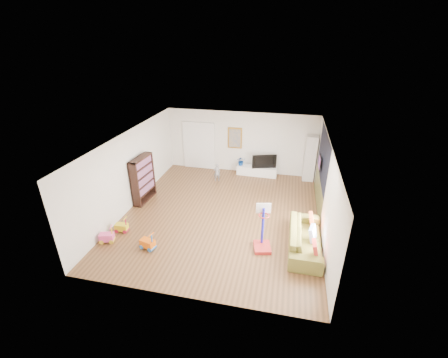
% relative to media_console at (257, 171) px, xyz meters
% --- Properties ---
extents(floor, '(6.50, 7.50, 0.00)m').
position_rel_media_console_xyz_m(floor, '(-0.80, -3.46, -0.20)').
color(floor, brown).
rests_on(floor, ground).
extents(ceiling, '(6.50, 7.50, 0.00)m').
position_rel_media_console_xyz_m(ceiling, '(-0.80, -3.46, 2.50)').
color(ceiling, white).
rests_on(ceiling, ground).
extents(wall_back, '(6.50, 0.00, 2.70)m').
position_rel_media_console_xyz_m(wall_back, '(-0.80, 0.29, 1.15)').
color(wall_back, silver).
rests_on(wall_back, ground).
extents(wall_front, '(6.50, 0.00, 2.70)m').
position_rel_media_console_xyz_m(wall_front, '(-0.80, -7.21, 1.15)').
color(wall_front, silver).
rests_on(wall_front, ground).
extents(wall_left, '(0.00, 7.50, 2.70)m').
position_rel_media_console_xyz_m(wall_left, '(-4.05, -3.46, 1.15)').
color(wall_left, silver).
rests_on(wall_left, ground).
extents(wall_right, '(0.00, 7.50, 2.70)m').
position_rel_media_console_xyz_m(wall_right, '(2.45, -3.46, 1.15)').
color(wall_right, silver).
rests_on(wall_right, ground).
extents(navy_accent, '(0.01, 3.20, 1.70)m').
position_rel_media_console_xyz_m(navy_accent, '(2.44, -2.06, 1.65)').
color(navy_accent, black).
rests_on(navy_accent, wall_right).
extents(olive_wainscot, '(0.01, 3.20, 1.00)m').
position_rel_media_console_xyz_m(olive_wainscot, '(2.44, -2.06, 0.30)').
color(olive_wainscot, brown).
rests_on(olive_wainscot, wall_right).
extents(doorway, '(1.45, 0.06, 2.10)m').
position_rel_media_console_xyz_m(doorway, '(-2.70, 0.25, 0.85)').
color(doorway, white).
rests_on(doorway, ground).
extents(painting_back, '(0.62, 0.06, 0.92)m').
position_rel_media_console_xyz_m(painting_back, '(-1.05, 0.25, 1.35)').
color(painting_back, gold).
rests_on(painting_back, wall_back).
extents(artwork_right, '(0.04, 0.56, 0.46)m').
position_rel_media_console_xyz_m(artwork_right, '(2.37, -1.86, 1.35)').
color(artwork_right, '#7F3F8C').
rests_on(artwork_right, wall_right).
extents(media_console, '(1.75, 0.49, 0.40)m').
position_rel_media_console_xyz_m(media_console, '(0.00, 0.00, 0.00)').
color(media_console, white).
rests_on(media_console, ground).
extents(tall_cabinet, '(0.45, 0.45, 1.94)m').
position_rel_media_console_xyz_m(tall_cabinet, '(2.17, 0.02, 0.77)').
color(tall_cabinet, white).
rests_on(tall_cabinet, ground).
extents(bookshelf, '(0.39, 1.19, 1.71)m').
position_rel_media_console_xyz_m(bookshelf, '(-3.81, -3.11, 0.65)').
color(bookshelf, black).
rests_on(bookshelf, ground).
extents(sofa, '(0.90, 2.28, 0.67)m').
position_rel_media_console_xyz_m(sofa, '(1.95, -4.71, 0.13)').
color(sofa, olive).
rests_on(sofa, ground).
extents(basketball_hoop, '(0.59, 0.67, 1.40)m').
position_rel_media_console_xyz_m(basketball_hoop, '(0.77, -5.02, 0.50)').
color(basketball_hoop, '#AF2523').
rests_on(basketball_hoop, ground).
extents(ride_on_yellow, '(0.40, 0.26, 0.51)m').
position_rel_media_console_xyz_m(ride_on_yellow, '(-3.62, -5.13, 0.05)').
color(ride_on_yellow, yellow).
rests_on(ride_on_yellow, ground).
extents(ride_on_orange, '(0.46, 0.35, 0.55)m').
position_rel_media_console_xyz_m(ride_on_orange, '(-2.46, -5.72, 0.07)').
color(ride_on_orange, '#E65E0B').
rests_on(ride_on_orange, ground).
extents(ride_on_pink, '(0.45, 0.35, 0.54)m').
position_rel_media_console_xyz_m(ride_on_pink, '(-3.77, -5.70, 0.07)').
color(ride_on_pink, '#F44E9A').
rests_on(ride_on_pink, ground).
extents(child, '(0.33, 0.28, 0.78)m').
position_rel_media_console_xyz_m(child, '(-1.57, -0.94, 0.19)').
color(child, gray).
rests_on(child, ground).
extents(tv, '(1.04, 0.45, 0.60)m').
position_rel_media_console_xyz_m(tv, '(0.28, 0.00, 0.50)').
color(tv, black).
rests_on(tv, media_console).
extents(vase_plant, '(0.43, 0.39, 0.41)m').
position_rel_media_console_xyz_m(vase_plant, '(-0.71, 0.01, 0.40)').
color(vase_plant, navy).
rests_on(vase_plant, media_console).
extents(pillow_left, '(0.11, 0.40, 0.40)m').
position_rel_media_console_xyz_m(pillow_left, '(2.17, -5.39, 0.32)').
color(pillow_left, red).
rests_on(pillow_left, sofa).
extents(pillow_center, '(0.20, 0.43, 0.42)m').
position_rel_media_console_xyz_m(pillow_center, '(2.14, -4.71, 0.32)').
color(pillow_center, silver).
rests_on(pillow_center, sofa).
extents(pillow_right, '(0.11, 0.41, 0.41)m').
position_rel_media_console_xyz_m(pillow_right, '(2.13, -4.02, 0.32)').
color(pillow_right, '#B04622').
rests_on(pillow_right, sofa).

